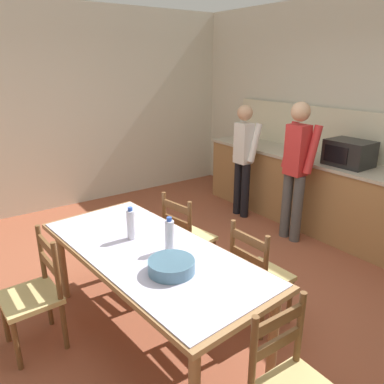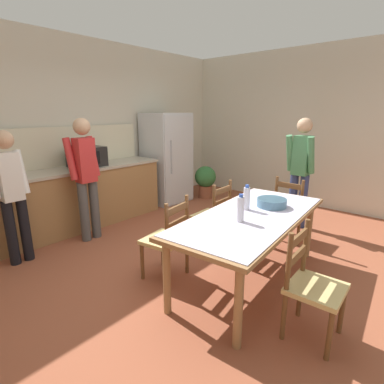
% 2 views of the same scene
% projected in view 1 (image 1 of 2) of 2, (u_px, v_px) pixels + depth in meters
% --- Properties ---
extents(ground_plane, '(8.32, 8.32, 0.00)m').
position_uv_depth(ground_plane, '(204.00, 302.00, 3.46)').
color(ground_plane, brown).
extents(wall_back, '(6.52, 0.12, 2.90)m').
position_uv_depth(wall_back, '(383.00, 120.00, 4.45)').
color(wall_back, beige).
rests_on(wall_back, ground).
extents(wall_left, '(0.12, 5.20, 2.90)m').
position_uv_depth(wall_left, '(71.00, 109.00, 5.49)').
color(wall_left, beige).
rests_on(wall_left, ground).
extents(kitchen_counter, '(3.40, 0.66, 0.94)m').
position_uv_depth(kitchen_counter, '(310.00, 191.00, 5.00)').
color(kitchen_counter, '#9E7042').
rests_on(kitchen_counter, ground).
extents(counter_splashback, '(3.36, 0.03, 0.60)m').
position_uv_depth(counter_splashback, '(331.00, 131.00, 4.92)').
color(counter_splashback, beige).
rests_on(counter_splashback, kitchen_counter).
extents(microwave, '(0.50, 0.39, 0.30)m').
position_uv_depth(microwave, '(349.00, 153.00, 4.39)').
color(microwave, black).
rests_on(microwave, kitchen_counter).
extents(dining_table, '(2.12, 1.07, 0.75)m').
position_uv_depth(dining_table, '(150.00, 259.00, 2.86)').
color(dining_table, olive).
rests_on(dining_table, ground).
extents(bottle_near_centre, '(0.07, 0.07, 0.27)m').
position_uv_depth(bottle_near_centre, '(131.00, 224.00, 2.98)').
color(bottle_near_centre, silver).
rests_on(bottle_near_centre, dining_table).
extents(bottle_off_centre, '(0.07, 0.07, 0.27)m').
position_uv_depth(bottle_off_centre, '(170.00, 235.00, 2.79)').
color(bottle_off_centre, silver).
rests_on(bottle_off_centre, dining_table).
extents(serving_bowl, '(0.32, 0.32, 0.09)m').
position_uv_depth(serving_bowl, '(171.00, 265.00, 2.52)').
color(serving_bowl, slate).
rests_on(serving_bowl, dining_table).
extents(chair_side_far_left, '(0.48, 0.46, 0.91)m').
position_uv_depth(chair_side_far_left, '(187.00, 238.00, 3.73)').
color(chair_side_far_left, brown).
rests_on(chair_side_far_left, ground).
extents(chair_side_far_right, '(0.43, 0.41, 0.91)m').
position_uv_depth(chair_side_far_right, '(258.00, 276.00, 3.06)').
color(chair_side_far_right, brown).
rests_on(chair_side_far_right, ground).
extents(chair_side_near_left, '(0.44, 0.42, 0.91)m').
position_uv_depth(chair_side_near_left, '(35.00, 294.00, 2.82)').
color(chair_side_near_left, brown).
rests_on(chair_side_near_left, ground).
extents(person_at_sink, '(0.39, 0.27, 1.57)m').
position_uv_depth(person_at_sink, '(243.00, 155.00, 5.16)').
color(person_at_sink, black).
rests_on(person_at_sink, ground).
extents(person_at_counter, '(0.42, 0.29, 1.68)m').
position_uv_depth(person_at_counter, '(296.00, 165.00, 4.41)').
color(person_at_counter, '#4C4C4C').
rests_on(person_at_counter, ground).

